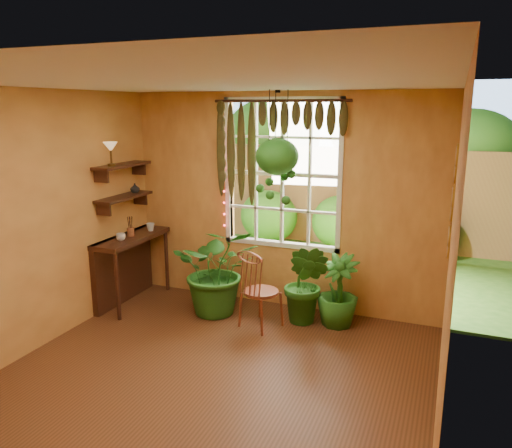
{
  "coord_description": "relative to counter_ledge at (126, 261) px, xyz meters",
  "views": [
    {
      "loc": [
        1.97,
        -3.55,
        2.51
      ],
      "look_at": [
        0.1,
        1.15,
        1.32
      ],
      "focal_mm": 35.0,
      "sensor_mm": 36.0,
      "label": 1
    }
  ],
  "objects": [
    {
      "name": "floor",
      "position": [
        1.91,
        -1.6,
        -0.55
      ],
      "size": [
        4.5,
        4.5,
        0.0
      ],
      "primitive_type": "plane",
      "color": "brown",
      "rests_on": "ground"
    },
    {
      "name": "ceiling",
      "position": [
        1.91,
        -1.6,
        2.15
      ],
      "size": [
        4.5,
        4.5,
        0.0
      ],
      "primitive_type": "plane",
      "rotation": [
        3.14,
        0.0,
        0.0
      ],
      "color": "white",
      "rests_on": "wall_back"
    },
    {
      "name": "wall_back",
      "position": [
        1.91,
        0.65,
        0.8
      ],
      "size": [
        4.0,
        0.0,
        4.0
      ],
      "primitive_type": "plane",
      "rotation": [
        1.57,
        0.0,
        0.0
      ],
      "color": "#E0A04C",
      "rests_on": "floor"
    },
    {
      "name": "wall_left",
      "position": [
        -0.09,
        -1.6,
        0.8
      ],
      "size": [
        0.0,
        4.5,
        4.5
      ],
      "primitive_type": "plane",
      "rotation": [
        1.57,
        0.0,
        1.57
      ],
      "color": "#E0A04C",
      "rests_on": "floor"
    },
    {
      "name": "wall_right",
      "position": [
        3.91,
        -1.6,
        0.8
      ],
      "size": [
        0.0,
        4.5,
        4.5
      ],
      "primitive_type": "plane",
      "rotation": [
        1.57,
        0.0,
        -1.57
      ],
      "color": "#E0A04C",
      "rests_on": "floor"
    },
    {
      "name": "window",
      "position": [
        1.91,
        0.68,
        1.15
      ],
      "size": [
        1.52,
        0.1,
        1.86
      ],
      "color": "white",
      "rests_on": "wall_back"
    },
    {
      "name": "valance_vine",
      "position": [
        1.82,
        0.56,
        1.73
      ],
      "size": [
        1.7,
        0.12,
        1.1
      ],
      "color": "#3D1A10",
      "rests_on": "window"
    },
    {
      "name": "string_lights",
      "position": [
        1.15,
        0.59,
        1.2
      ],
      "size": [
        0.03,
        0.03,
        1.54
      ],
      "primitive_type": null,
      "color": "#FF2633",
      "rests_on": "window"
    },
    {
      "name": "wall_plates",
      "position": [
        3.89,
        0.19,
        1.0
      ],
      "size": [
        0.04,
        0.32,
        1.1
      ],
      "primitive_type": null,
      "color": "beige",
      "rests_on": "wall_right"
    },
    {
      "name": "counter_ledge",
      "position": [
        0.0,
        0.0,
        0.0
      ],
      "size": [
        0.4,
        1.2,
        0.9
      ],
      "color": "#3D1A10",
      "rests_on": "floor"
    },
    {
      "name": "shelf_lower",
      "position": [
        0.03,
        0.0,
        0.85
      ],
      "size": [
        0.25,
        0.9,
        0.04
      ],
      "primitive_type": "cube",
      "color": "#3D1A10",
      "rests_on": "wall_left"
    },
    {
      "name": "shelf_upper",
      "position": [
        0.03,
        0.0,
        1.25
      ],
      "size": [
        0.25,
        0.9,
        0.04
      ],
      "primitive_type": "cube",
      "color": "#3D1A10",
      "rests_on": "wall_left"
    },
    {
      "name": "backyard",
      "position": [
        2.15,
        5.27,
        0.73
      ],
      "size": [
        14.0,
        10.0,
        12.0
      ],
      "color": "#275819",
      "rests_on": "ground"
    },
    {
      "name": "windsor_chair",
      "position": [
        1.91,
        -0.11,
        -0.24
      ],
      "size": [
        0.53,
        0.54,
        1.09
      ],
      "rotation": [
        0.0,
        0.0,
        -0.38
      ],
      "color": "brown",
      "rests_on": "floor"
    },
    {
      "name": "potted_plant_left",
      "position": [
        1.29,
        0.09,
        0.01
      ],
      "size": [
        1.27,
        1.2,
        1.13
      ],
      "primitive_type": "imported",
      "rotation": [
        0.0,
        0.0,
        0.38
      ],
      "color": "#234F15",
      "rests_on": "floor"
    },
    {
      "name": "potted_plant_mid",
      "position": [
        2.39,
        0.19,
        -0.06
      ],
      "size": [
        0.65,
        0.58,
        0.99
      ],
      "primitive_type": "imported",
      "rotation": [
        0.0,
        0.0,
        -0.3
      ],
      "color": "#234F15",
      "rests_on": "floor"
    },
    {
      "name": "potted_plant_right",
      "position": [
        2.74,
        0.28,
        -0.12
      ],
      "size": [
        0.6,
        0.6,
        0.86
      ],
      "primitive_type": "imported",
      "rotation": [
        0.0,
        0.0,
        -0.31
      ],
      "color": "#234F15",
      "rests_on": "floor"
    },
    {
      "name": "hanging_basket",
      "position": [
        1.97,
        0.3,
        1.36
      ],
      "size": [
        0.5,
        0.5,
        1.3
      ],
      "color": "black",
      "rests_on": "ceiling"
    },
    {
      "name": "cup_a",
      "position": [
        0.13,
        -0.24,
        0.39
      ],
      "size": [
        0.12,
        0.12,
        0.09
      ],
      "primitive_type": "imported",
      "rotation": [
        0.0,
        0.0,
        0.03
      ],
      "color": "silver",
      "rests_on": "counter_ledge"
    },
    {
      "name": "cup_b",
      "position": [
        0.19,
        0.32,
        0.4
      ],
      "size": [
        0.13,
        0.13,
        0.1
      ],
      "primitive_type": "imported",
      "rotation": [
        0.0,
        0.0,
        0.2
      ],
      "color": "beige",
      "rests_on": "counter_ledge"
    },
    {
      "name": "brush_jar",
      "position": [
        0.11,
        -0.01,
        0.47
      ],
      "size": [
        0.09,
        0.09,
        0.32
      ],
      "color": "brown",
      "rests_on": "counter_ledge"
    },
    {
      "name": "shelf_vase",
      "position": [
        0.04,
        0.23,
        0.93
      ],
      "size": [
        0.13,
        0.13,
        0.13
      ],
      "primitive_type": "imported",
      "rotation": [
        0.0,
        0.0,
        0.1
      ],
      "color": "#B2AD99",
      "rests_on": "shelf_lower"
    },
    {
      "name": "tiffany_lamp",
      "position": [
        0.05,
        -0.23,
        1.48
      ],
      "size": [
        0.17,
        0.17,
        0.29
      ],
      "color": "#543A18",
      "rests_on": "shelf_upper"
    }
  ]
}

